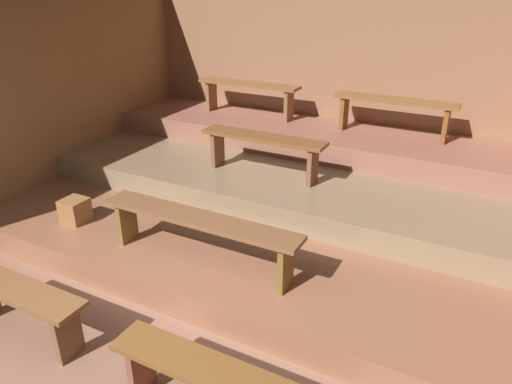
{
  "coord_description": "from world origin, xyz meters",
  "views": [
    {
      "loc": [
        2.1,
        -1.34,
        2.55
      ],
      "look_at": [
        0.12,
        2.45,
        0.59
      ],
      "focal_mm": 33.19,
      "sensor_mm": 36.0,
      "label": 1
    }
  ],
  "objects_px": {
    "bench_floor_left": "(19,300)",
    "bench_upper_right": "(394,107)",
    "wooden_crate_lower": "(75,210)",
    "bench_middle_center": "(263,145)",
    "bench_upper_left": "(249,90)",
    "bench_lower_center": "(199,226)",
    "bench_floor_right": "(201,378)"
  },
  "relations": [
    {
      "from": "bench_upper_right",
      "to": "bench_floor_right",
      "type": "bearing_deg",
      "value": -92.5
    },
    {
      "from": "bench_middle_center",
      "to": "bench_upper_left",
      "type": "height_order",
      "value": "bench_upper_left"
    },
    {
      "from": "bench_middle_center",
      "to": "bench_lower_center",
      "type": "bearing_deg",
      "value": -84.26
    },
    {
      "from": "bench_middle_center",
      "to": "bench_upper_right",
      "type": "distance_m",
      "value": 1.71
    },
    {
      "from": "bench_lower_center",
      "to": "wooden_crate_lower",
      "type": "distance_m",
      "value": 1.58
    },
    {
      "from": "wooden_crate_lower",
      "to": "bench_middle_center",
      "type": "bearing_deg",
      "value": 45.81
    },
    {
      "from": "bench_middle_center",
      "to": "wooden_crate_lower",
      "type": "height_order",
      "value": "bench_middle_center"
    },
    {
      "from": "bench_floor_right",
      "to": "wooden_crate_lower",
      "type": "bearing_deg",
      "value": 152.56
    },
    {
      "from": "bench_floor_left",
      "to": "bench_floor_right",
      "type": "height_order",
      "value": "same"
    },
    {
      "from": "bench_floor_left",
      "to": "wooden_crate_lower",
      "type": "bearing_deg",
      "value": 120.17
    },
    {
      "from": "bench_floor_right",
      "to": "bench_upper_right",
      "type": "xyz_separation_m",
      "value": [
        0.17,
        3.94,
        0.79
      ]
    },
    {
      "from": "bench_floor_left",
      "to": "bench_middle_center",
      "type": "distance_m",
      "value": 2.8
    },
    {
      "from": "bench_lower_center",
      "to": "bench_upper_right",
      "type": "distance_m",
      "value": 2.98
    },
    {
      "from": "bench_floor_right",
      "to": "bench_lower_center",
      "type": "bearing_deg",
      "value": 123.88
    },
    {
      "from": "bench_lower_center",
      "to": "bench_upper_right",
      "type": "height_order",
      "value": "bench_upper_right"
    },
    {
      "from": "bench_floor_left",
      "to": "bench_middle_center",
      "type": "relative_size",
      "value": 0.84
    },
    {
      "from": "bench_upper_right",
      "to": "wooden_crate_lower",
      "type": "relative_size",
      "value": 6.09
    },
    {
      "from": "bench_floor_right",
      "to": "bench_upper_right",
      "type": "distance_m",
      "value": 4.02
    },
    {
      "from": "bench_middle_center",
      "to": "bench_upper_right",
      "type": "height_order",
      "value": "bench_upper_right"
    },
    {
      "from": "bench_upper_left",
      "to": "wooden_crate_lower",
      "type": "height_order",
      "value": "bench_upper_left"
    },
    {
      "from": "bench_floor_left",
      "to": "bench_upper_right",
      "type": "xyz_separation_m",
      "value": [
        1.8,
        3.94,
        0.79
      ]
    },
    {
      "from": "bench_floor_right",
      "to": "bench_upper_right",
      "type": "bearing_deg",
      "value": 87.5
    },
    {
      "from": "bench_middle_center",
      "to": "bench_upper_left",
      "type": "relative_size",
      "value": 0.98
    },
    {
      "from": "bench_floor_right",
      "to": "bench_floor_left",
      "type": "bearing_deg",
      "value": 180.0
    },
    {
      "from": "bench_lower_center",
      "to": "bench_upper_left",
      "type": "height_order",
      "value": "bench_upper_left"
    },
    {
      "from": "bench_upper_right",
      "to": "wooden_crate_lower",
      "type": "xyz_separation_m",
      "value": [
        -2.51,
        -2.73,
        -0.74
      ]
    },
    {
      "from": "bench_floor_left",
      "to": "bench_upper_right",
      "type": "distance_m",
      "value": 4.4
    },
    {
      "from": "bench_middle_center",
      "to": "bench_upper_left",
      "type": "xyz_separation_m",
      "value": [
        -0.87,
        1.28,
        0.26
      ]
    },
    {
      "from": "bench_lower_center",
      "to": "bench_middle_center",
      "type": "relative_size",
      "value": 1.32
    },
    {
      "from": "bench_upper_left",
      "to": "wooden_crate_lower",
      "type": "xyz_separation_m",
      "value": [
        -0.53,
        -2.73,
        -0.74
      ]
    },
    {
      "from": "wooden_crate_lower",
      "to": "bench_upper_right",
      "type": "bearing_deg",
      "value": 47.41
    },
    {
      "from": "bench_lower_center",
      "to": "bench_upper_right",
      "type": "bearing_deg",
      "value": 71.12
    }
  ]
}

